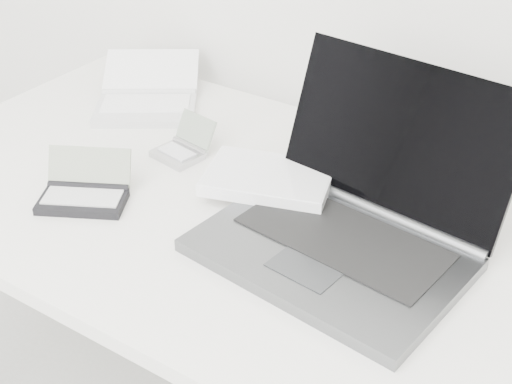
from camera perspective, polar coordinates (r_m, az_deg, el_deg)
The scene contains 5 objects.
desk at distance 1.32m, azimuth 2.05°, elevation -3.51°, with size 1.60×0.80×0.73m.
laptop_large at distance 1.22m, azimuth 6.38°, elevation -1.59°, with size 0.56×0.44×0.28m.
netbook_open_white at distance 1.70m, azimuth -8.69°, elevation 7.45°, with size 0.35×0.37×0.07m.
pda_silver at distance 1.47m, azimuth -5.86°, elevation 3.52°, with size 0.11×0.12×0.07m.
palmtop_charcoal at distance 1.36m, azimuth -13.56°, elevation -0.04°, with size 0.20×0.18×0.08m.
Camera 1 is at (0.54, 0.64, 1.46)m, focal length 50.00 mm.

